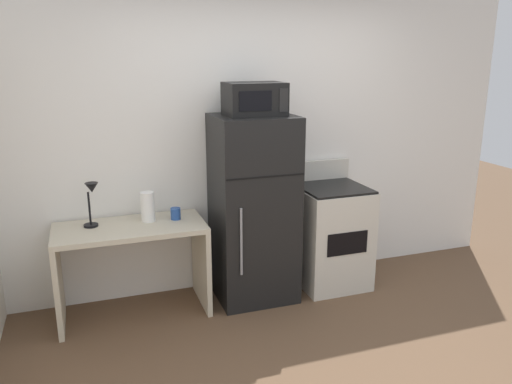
{
  "coord_description": "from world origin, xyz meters",
  "views": [
    {
      "loc": [
        -1.45,
        -2.51,
        2.05
      ],
      "look_at": [
        -0.19,
        1.1,
        1.0
      ],
      "focal_mm": 35.49,
      "sensor_mm": 36.0,
      "label": 1
    }
  ],
  "objects": [
    {
      "name": "refrigerator",
      "position": [
        -0.13,
        1.33,
        0.79
      ],
      "size": [
        0.65,
        0.62,
        1.57
      ],
      "color": "black",
      "rests_on": "ground"
    },
    {
      "name": "microwave",
      "position": [
        -0.13,
        1.31,
        1.7
      ],
      "size": [
        0.46,
        0.35,
        0.26
      ],
      "color": "black",
      "rests_on": "refrigerator"
    },
    {
      "name": "desk",
      "position": [
        -1.16,
        1.35,
        0.52
      ],
      "size": [
        1.16,
        0.56,
        0.75
      ],
      "color": "beige",
      "rests_on": "ground"
    },
    {
      "name": "paper_towel_roll",
      "position": [
        -1.0,
        1.42,
        0.87
      ],
      "size": [
        0.11,
        0.11,
        0.24
      ],
      "primitive_type": "cylinder",
      "color": "white",
      "rests_on": "desk"
    },
    {
      "name": "oven_range",
      "position": [
        0.6,
        1.33,
        0.47
      ],
      "size": [
        0.59,
        0.61,
        1.1
      ],
      "color": "beige",
      "rests_on": "ground"
    },
    {
      "name": "ground_plane",
      "position": [
        0.0,
        0.0,
        0.0
      ],
      "size": [
        12.0,
        12.0,
        0.0
      ],
      "primitive_type": "plane",
      "color": "brown"
    },
    {
      "name": "desk_lamp",
      "position": [
        -1.42,
        1.42,
        0.99
      ],
      "size": [
        0.14,
        0.12,
        0.35
      ],
      "color": "black",
      "rests_on": "desk"
    },
    {
      "name": "coffee_mug",
      "position": [
        -0.78,
        1.39,
        0.8
      ],
      "size": [
        0.08,
        0.08,
        0.09
      ],
      "primitive_type": "cylinder",
      "color": "#264C99",
      "rests_on": "desk"
    },
    {
      "name": "wall_back_white",
      "position": [
        0.0,
        1.7,
        1.3
      ],
      "size": [
        5.0,
        0.1,
        2.6
      ],
      "primitive_type": "cube",
      "color": "white",
      "rests_on": "ground"
    }
  ]
}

